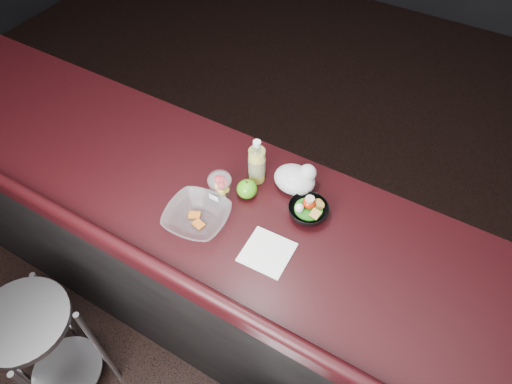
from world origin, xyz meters
TOP-DOWN VIEW (x-y plane):
  - ground at (0.00, 0.00)m, footprint 8.00×8.00m
  - room_shell at (0.00, 0.00)m, footprint 8.00×8.00m
  - counter at (0.00, 0.30)m, footprint 4.06×0.71m
  - stool_left at (-0.58, -0.37)m, footprint 0.40×0.40m
  - lemonade_bottle at (-0.04, 0.46)m, footprint 0.07×0.07m
  - fruit_cup at (-0.11, 0.31)m, footprint 0.09×0.09m
  - green_apple at (-0.03, 0.37)m, footprint 0.08×0.08m
  - plastic_bag at (0.11, 0.50)m, footprint 0.16×0.13m
  - snack_bowl at (0.20, 0.40)m, footprint 0.19×0.19m
  - takeout_bowl at (-0.12, 0.17)m, footprint 0.25×0.25m
  - paper_napkin at (0.16, 0.19)m, footprint 0.17×0.17m

SIDE VIEW (x-z plane):
  - ground at x=0.00m, z-range 0.00..0.00m
  - counter at x=0.00m, z-range 0.00..1.02m
  - stool_left at x=-0.58m, z-range 0.17..0.90m
  - paper_napkin at x=0.16m, z-range 1.02..1.02m
  - snack_bowl at x=0.20m, z-range 1.01..1.09m
  - takeout_bowl at x=-0.12m, z-range 1.02..1.08m
  - green_apple at x=-0.03m, z-range 1.02..1.10m
  - plastic_bag at x=0.11m, z-range 1.01..1.13m
  - fruit_cup at x=-0.11m, z-range 1.02..1.15m
  - lemonade_bottle at x=-0.04m, z-range 1.00..1.20m
  - room_shell at x=0.00m, z-range -2.17..5.83m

